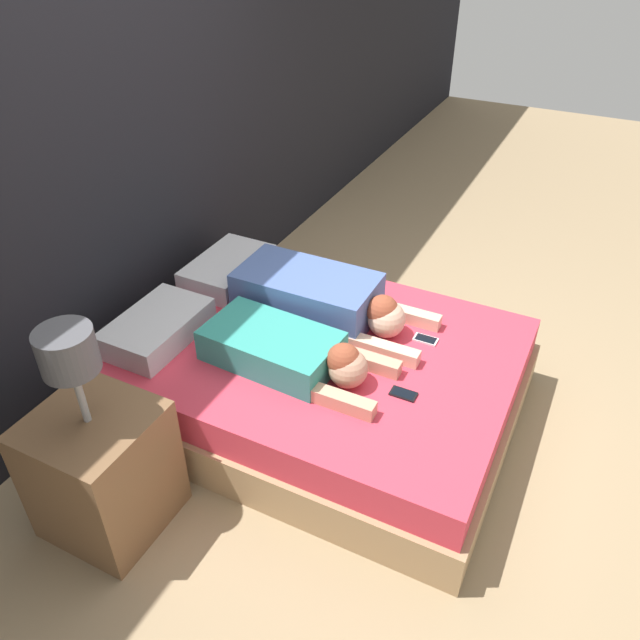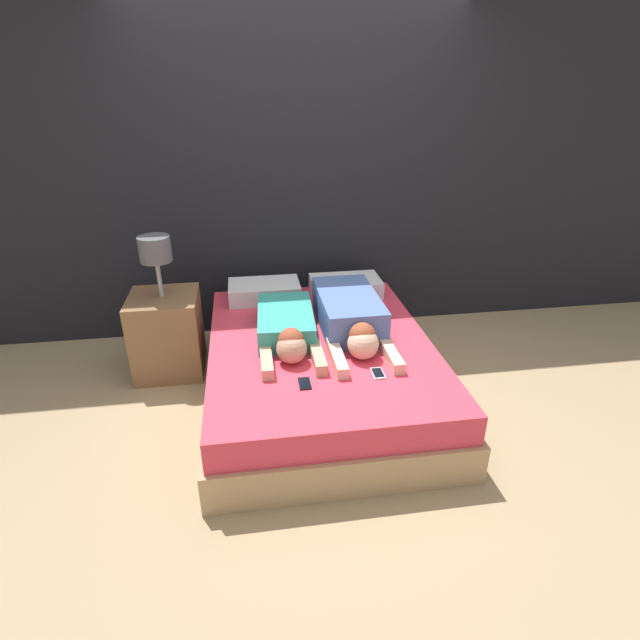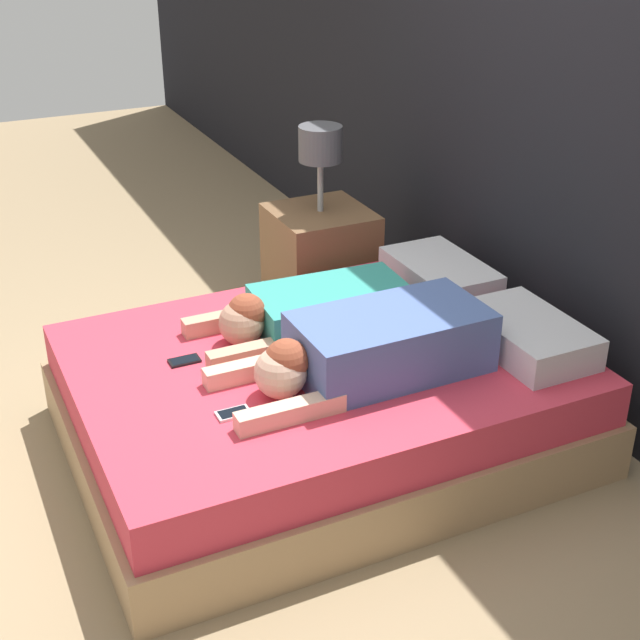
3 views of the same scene
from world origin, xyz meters
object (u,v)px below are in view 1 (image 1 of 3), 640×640
(cell_phone_right, at_px, (426,339))
(nightstand, at_px, (101,465))
(cell_phone_left, at_px, (403,394))
(person_left, at_px, (291,352))
(pillow_head_right, at_px, (228,269))
(person_right, at_px, (321,298))
(pillow_head_left, at_px, (157,328))
(bed, at_px, (320,376))

(cell_phone_right, xyz_separation_m, nightstand, (-1.32, 0.97, -0.09))
(cell_phone_left, relative_size, nightstand, 0.12)
(person_left, bearing_deg, nightstand, 151.69)
(person_left, bearing_deg, pillow_head_right, 53.06)
(person_right, height_order, nightstand, nightstand)
(person_right, height_order, cell_phone_right, person_right)
(cell_phone_left, xyz_separation_m, nightstand, (-0.89, 1.01, -0.09))
(pillow_head_right, distance_m, person_right, 0.67)
(person_right, bearing_deg, cell_phone_left, -122.58)
(pillow_head_right, height_order, person_left, person_left)
(pillow_head_right, relative_size, person_right, 0.52)
(pillow_head_right, height_order, nightstand, nightstand)
(pillow_head_right, bearing_deg, cell_phone_left, -111.13)
(cell_phone_right, bearing_deg, pillow_head_left, 115.81)
(pillow_head_right, distance_m, cell_phone_right, 1.23)
(cell_phone_right, bearing_deg, pillow_head_right, 87.49)
(person_left, bearing_deg, bed, -12.64)
(person_left, height_order, nightstand, nightstand)
(person_left, relative_size, person_right, 0.88)
(person_right, xyz_separation_m, cell_phone_right, (0.04, -0.57, -0.11))
(bed, distance_m, cell_phone_left, 0.58)
(bed, height_order, person_right, person_right)
(cell_phone_left, height_order, cell_phone_right, same)
(cell_phone_left, bearing_deg, bed, 71.85)
(person_right, bearing_deg, pillow_head_right, 81.45)
(bed, xyz_separation_m, nightstand, (-1.05, 0.50, 0.13))
(pillow_head_left, bearing_deg, nightstand, -160.42)
(cell_phone_left, bearing_deg, cell_phone_right, 5.49)
(pillow_head_right, relative_size, person_left, 0.59)
(cell_phone_left, bearing_deg, person_left, 94.63)
(pillow_head_right, bearing_deg, pillow_head_left, 180.00)
(person_left, relative_size, nightstand, 0.91)
(cell_phone_right, bearing_deg, person_right, 94.49)
(pillow_head_left, xyz_separation_m, pillow_head_right, (0.65, 0.00, 0.00))
(bed, bearing_deg, person_right, 24.83)
(bed, height_order, nightstand, nightstand)
(person_left, height_order, cell_phone_right, person_left)
(pillow_head_left, distance_m, person_right, 0.86)
(person_right, relative_size, cell_phone_left, 8.74)
(pillow_head_left, bearing_deg, person_right, -50.08)
(bed, height_order, pillow_head_left, pillow_head_left)
(bed, bearing_deg, cell_phone_right, -59.99)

